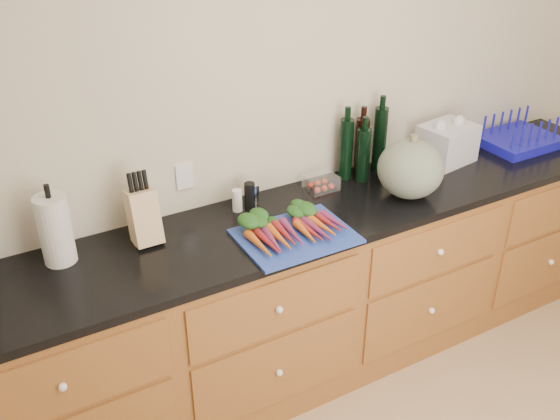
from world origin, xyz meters
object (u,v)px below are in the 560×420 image
squash (411,169)px  knife_block (144,216)px  carrots (291,226)px  cutting_board (295,236)px  tomato_box (321,183)px  paper_towel (55,230)px  dish_rack (518,138)px

squash → knife_block: squash is taller
knife_block → carrots: bearing=-24.4°
carrots → squash: squash is taller
cutting_board → tomato_box: (0.35, 0.33, 0.03)m
carrots → squash: size_ratio=1.26×
carrots → cutting_board: bearing=-90.0°
carrots → tomato_box: bearing=40.1°
cutting_board → tomato_box: tomato_box is taller
squash → knife_block: size_ratio=1.35×
paper_towel → dish_rack: paper_towel is taller
carrots → paper_towel: bearing=163.2°
carrots → paper_towel: size_ratio=1.37×
paper_towel → knife_block: bearing=-3.2°
carrots → tomato_box: 0.45m
carrots → dish_rack: 1.65m
cutting_board → paper_towel: bearing=161.1°
paper_towel → cutting_board: bearing=-18.9°
cutting_board → carrots: 0.05m
paper_towel → squash: bearing=-9.0°
carrots → knife_block: size_ratio=1.71×
carrots → dish_rack: dish_rack is taller
squash → tomato_box: squash is taller
paper_towel → dish_rack: size_ratio=0.69×
squash → knife_block: bearing=169.4°
cutting_board → squash: squash is taller
knife_block → squash: bearing=-10.6°
cutting_board → knife_block: bearing=152.5°
squash → dish_rack: (0.95, 0.18, -0.10)m
cutting_board → dish_rack: bearing=8.3°
knife_block → cutting_board: bearing=-27.5°
cutting_board → knife_block: size_ratio=2.08×
cutting_board → squash: size_ratio=1.53×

